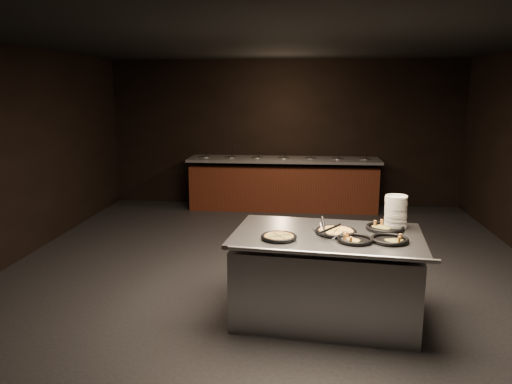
# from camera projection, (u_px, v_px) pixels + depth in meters

# --- Properties ---
(room) EXTENTS (7.02, 8.02, 2.92)m
(room) POSITION_uv_depth(u_px,v_px,m) (272.00, 162.00, 6.10)
(room) COLOR black
(room) RESTS_ON ground
(salad_bar) EXTENTS (3.70, 0.83, 1.18)m
(salad_bar) POSITION_uv_depth(u_px,v_px,m) (283.00, 187.00, 9.77)
(salad_bar) COLOR #532313
(salad_bar) RESTS_ON ground
(serving_counter) EXTENTS (1.99, 1.39, 0.90)m
(serving_counter) POSITION_uv_depth(u_px,v_px,m) (326.00, 278.00, 5.09)
(serving_counter) COLOR #B0B2B7
(serving_counter) RESTS_ON ground
(plate_stack) EXTENTS (0.23, 0.23, 0.34)m
(plate_stack) POSITION_uv_depth(u_px,v_px,m) (396.00, 212.00, 5.19)
(plate_stack) COLOR white
(plate_stack) RESTS_ON serving_counter
(pan_veggie_whole) EXTENTS (0.35, 0.35, 0.04)m
(pan_veggie_whole) POSITION_uv_depth(u_px,v_px,m) (279.00, 237.00, 4.82)
(pan_veggie_whole) COLOR black
(pan_veggie_whole) RESTS_ON serving_counter
(pan_cheese_whole) EXTENTS (0.42, 0.42, 0.04)m
(pan_cheese_whole) POSITION_uv_depth(u_px,v_px,m) (336.00, 231.00, 5.01)
(pan_cheese_whole) COLOR black
(pan_cheese_whole) RESTS_ON serving_counter
(pan_cheese_slices_a) EXTENTS (0.40, 0.40, 0.04)m
(pan_cheese_slices_a) POSITION_uv_depth(u_px,v_px,m) (385.00, 228.00, 5.14)
(pan_cheese_slices_a) COLOR black
(pan_cheese_slices_a) RESTS_ON serving_counter
(pan_cheese_slices_b) EXTENTS (0.35, 0.35, 0.04)m
(pan_cheese_slices_b) POSITION_uv_depth(u_px,v_px,m) (355.00, 240.00, 4.74)
(pan_cheese_slices_b) COLOR black
(pan_cheese_slices_b) RESTS_ON serving_counter
(pan_veggie_slices) EXTENTS (0.36, 0.36, 0.04)m
(pan_veggie_slices) POSITION_uv_depth(u_px,v_px,m) (390.00, 240.00, 4.74)
(pan_veggie_slices) COLOR black
(pan_veggie_slices) RESTS_ON serving_counter
(server_left) EXTENTS (0.13, 0.35, 0.17)m
(server_left) POSITION_uv_depth(u_px,v_px,m) (322.00, 226.00, 4.95)
(server_left) COLOR #B0B2B7
(server_left) RESTS_ON serving_counter
(server_right) EXTENTS (0.36, 0.12, 0.17)m
(server_right) POSITION_uv_depth(u_px,v_px,m) (334.00, 232.00, 4.75)
(server_right) COLOR #B0B2B7
(server_right) RESTS_ON serving_counter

